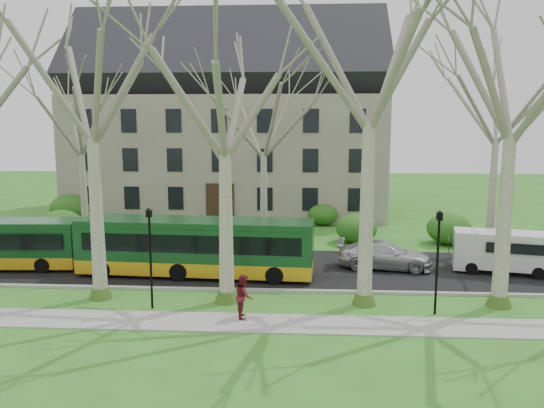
{
  "coord_description": "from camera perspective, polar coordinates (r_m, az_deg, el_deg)",
  "views": [
    {
      "loc": [
        0.45,
        -22.52,
        8.0
      ],
      "look_at": [
        -1.06,
        3.0,
        3.97
      ],
      "focal_mm": 35.0,
      "sensor_mm": 36.0,
      "label": 1
    }
  ],
  "objects": [
    {
      "name": "hedges",
      "position": [
        37.54,
        -4.51,
        -1.83
      ],
      "size": [
        30.6,
        8.6,
        2.0
      ],
      "color": "#275418",
      "rests_on": "ground"
    },
    {
      "name": "van_a",
      "position": [
        30.55,
        23.61,
        -4.79
      ],
      "size": [
        5.25,
        2.88,
        2.17
      ],
      "primitive_type": null,
      "rotation": [
        0.0,
        0.0,
        -0.23
      ],
      "color": "silver",
      "rests_on": "road"
    },
    {
      "name": "sedan",
      "position": [
        29.53,
        12.02,
        -5.37
      ],
      "size": [
        5.32,
        2.74,
        1.48
      ],
      "primitive_type": "imported",
      "rotation": [
        0.0,
        0.0,
        1.44
      ],
      "color": "#B5B4B9",
      "rests_on": "road"
    },
    {
      "name": "building",
      "position": [
        46.97,
        -4.57,
        9.0
      ],
      "size": [
        26.5,
        12.2,
        16.0
      ],
      "color": "gray",
      "rests_on": "ground"
    },
    {
      "name": "road",
      "position": [
        29.14,
        2.39,
        -6.94
      ],
      "size": [
        80.0,
        8.0,
        0.06
      ],
      "primitive_type": "cube",
      "color": "black",
      "rests_on": "ground"
    },
    {
      "name": "pedestrian_b",
      "position": [
        21.89,
        -3.06,
        -9.85
      ],
      "size": [
        0.8,
        0.96,
        1.78
      ],
      "primitive_type": "imported",
      "rotation": [
        0.0,
        0.0,
        1.73
      ],
      "color": "maroon",
      "rests_on": "sidewalk"
    },
    {
      "name": "tree_row_verge",
      "position": [
        22.85,
        2.27,
        6.43
      ],
      "size": [
        49.0,
        7.0,
        14.0
      ],
      "color": "gray",
      "rests_on": "ground"
    },
    {
      "name": "tree_row_far",
      "position": [
        33.63,
        0.34,
        5.54
      ],
      "size": [
        33.0,
        7.0,
        12.0
      ],
      "color": "gray",
      "rests_on": "ground"
    },
    {
      "name": "bus_follow",
      "position": [
        27.76,
        -8.2,
        -4.53
      ],
      "size": [
        12.23,
        3.24,
        3.02
      ],
      "primitive_type": null,
      "rotation": [
        0.0,
        0.0,
        -0.06
      ],
      "color": "#123F1C",
      "rests_on": "road"
    },
    {
      "name": "sidewalk",
      "position": [
        21.56,
        2.0,
        -12.76
      ],
      "size": [
        70.0,
        2.0,
        0.06
      ],
      "primitive_type": "cube",
      "color": "gray",
      "rests_on": "ground"
    },
    {
      "name": "curb",
      "position": [
        25.3,
        2.23,
        -9.32
      ],
      "size": [
        80.0,
        0.25,
        0.14
      ],
      "primitive_type": "cube",
      "color": "#A5A39E",
      "rests_on": "ground"
    },
    {
      "name": "ground",
      "position": [
        23.91,
        2.15,
        -10.61
      ],
      "size": [
        120.0,
        120.0,
        0.0
      ],
      "primitive_type": "plane",
      "color": "#2F7521",
      "rests_on": "ground"
    },
    {
      "name": "lamp_row",
      "position": [
        22.2,
        2.13,
        -5.21
      ],
      "size": [
        36.22,
        0.22,
        4.3
      ],
      "color": "black",
      "rests_on": "ground"
    }
  ]
}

